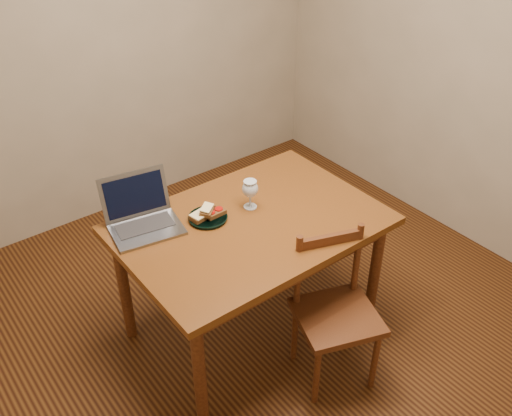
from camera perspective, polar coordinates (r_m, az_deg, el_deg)
floor at (r=3.40m, az=0.77°, el=-10.95°), size 3.20×3.20×0.02m
back_wall at (r=3.95m, az=-14.40°, el=17.02°), size 3.20×0.02×2.60m
right_wall at (r=3.79m, az=21.14°, el=15.13°), size 0.02×3.20×2.60m
table at (r=2.91m, az=-0.52°, el=-2.76°), size 1.30×0.90×0.74m
chair at (r=2.84m, az=8.00°, el=-9.67°), size 0.49×0.48×0.41m
plate at (r=2.88m, az=-4.83°, el=-0.99°), size 0.20×0.20×0.02m
sandwich_cheese at (r=2.86m, az=-5.51°, el=-0.72°), size 0.12×0.08×0.03m
sandwich_tomato at (r=2.88m, az=-4.12°, el=-0.41°), size 0.11×0.06×0.03m
sandwich_top at (r=2.86m, az=-4.93°, el=-0.19°), size 0.11×0.11×0.03m
milk_glass at (r=2.92m, az=-0.59°, el=1.39°), size 0.08×0.08×0.16m
laptop at (r=2.87m, az=-11.42°, el=-0.49°), size 0.39×0.36×0.24m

